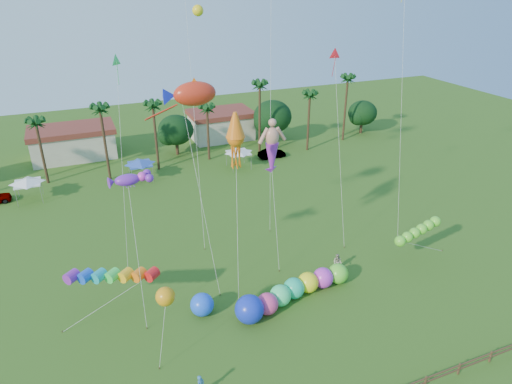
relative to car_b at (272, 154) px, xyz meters
name	(u,v)px	position (x,y,z in m)	size (l,w,h in m)	color
ground	(306,352)	(-14.19, -37.90, -0.70)	(160.00, 160.00, 0.00)	#285116
tree_line	(193,128)	(-10.62, 6.09, 3.58)	(69.46, 8.91, 11.00)	#3A2819
buildings_row	(145,136)	(-17.28, 12.10, 1.30)	(35.00, 7.00, 4.00)	beige
tent_row	(141,163)	(-20.19, -1.57, 2.05)	(31.00, 4.00, 0.60)	white
car_b	(272,154)	(0.00, 0.00, 0.00)	(1.48, 4.24, 1.40)	#4C4C54
spectator_b	(337,262)	(-6.46, -29.63, 0.18)	(0.85, 0.67, 1.76)	#A29C87
caterpillar_inflatable	(290,292)	(-12.78, -32.10, 0.31)	(11.83, 4.14, 2.41)	#D5387C
blue_ball	(202,305)	(-20.23, -30.78, 0.29)	(1.97, 1.97, 1.97)	#1C54FD
rainbow_tube	(130,279)	(-25.50, -28.62, 2.86)	(9.04, 4.40, 4.05)	red
green_worm	(400,241)	(-0.70, -31.26, 2.12)	(9.01, 1.87, 3.46)	#5FD32E
orange_ball_kite	(165,297)	(-23.73, -34.56, 4.96)	(1.96, 1.66, 6.35)	orange
merman_kite	(272,150)	(-11.22, -24.55, 10.56)	(2.42, 4.20, 13.76)	tan
fish_kite	(195,94)	(-17.83, -23.30, 16.06)	(5.64, 6.96, 17.91)	red
squid_kite	(236,138)	(-15.85, -27.65, 13.25)	(2.30, 4.68, 16.19)	orange
lobster_kite	(127,180)	(-24.51, -26.88, 10.76)	(3.79, 5.35, 12.13)	purple
delta_kite_red	(335,58)	(-3.48, -21.77, 17.90)	(1.32, 5.04, 19.52)	red
delta_kite_green	(117,65)	(-23.52, -19.92, 18.23)	(2.38, 4.24, 19.87)	#36E763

